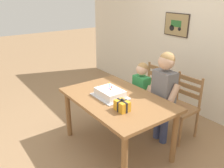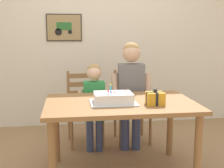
% 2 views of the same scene
% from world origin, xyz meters
% --- Properties ---
extents(back_wall, '(6.40, 0.11, 2.60)m').
position_xyz_m(back_wall, '(-0.00, 1.75, 1.30)').
color(back_wall, silver).
rests_on(back_wall, ground).
extents(dining_table, '(1.45, 0.94, 0.75)m').
position_xyz_m(dining_table, '(0.00, 0.00, 0.65)').
color(dining_table, olive).
rests_on(dining_table, ground).
extents(birthday_cake, '(0.44, 0.34, 0.19)m').
position_xyz_m(birthday_cake, '(-0.08, -0.05, 0.80)').
color(birthday_cake, silver).
rests_on(birthday_cake, dining_table).
extents(gift_box_red_large, '(0.17, 0.13, 0.15)m').
position_xyz_m(gift_box_red_large, '(0.30, -0.16, 0.81)').
color(gift_box_red_large, gold).
rests_on(gift_box_red_large, dining_table).
extents(chair_left, '(0.45, 0.45, 0.92)m').
position_xyz_m(chair_left, '(-0.31, 0.93, 0.47)').
color(chair_left, '#996B42').
rests_on(chair_left, ground).
extents(chair_right, '(0.44, 0.44, 0.92)m').
position_xyz_m(chair_right, '(0.30, 0.93, 0.47)').
color(chair_right, '#996B42').
rests_on(chair_right, ground).
extents(child_older, '(0.49, 0.28, 1.30)m').
position_xyz_m(child_older, '(0.23, 0.61, 0.79)').
color(child_older, '#38426B').
rests_on(child_older, ground).
extents(child_younger, '(0.38, 0.22, 1.06)m').
position_xyz_m(child_younger, '(-0.21, 0.61, 0.64)').
color(child_younger, '#38426B').
rests_on(child_younger, ground).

